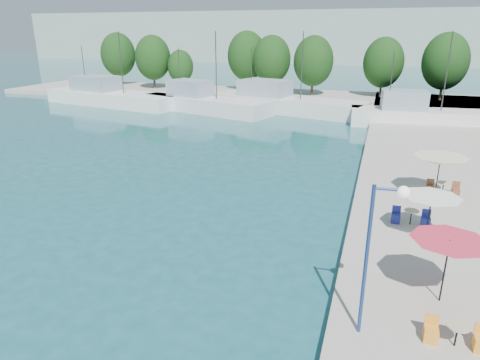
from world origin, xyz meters
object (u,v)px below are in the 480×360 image
(trawler_01, at_px, (110,97))
(trawler_04, at_px, (421,117))
(trawler_02, at_px, (203,103))
(umbrella_white, at_px, (431,202))
(umbrella_cream, at_px, (440,161))
(street_lamp, at_px, (380,234))
(umbrella_pink, at_px, (449,247))
(trawler_03, at_px, (282,103))

(trawler_01, distance_m, trawler_04, 40.45)
(trawler_02, bearing_deg, umbrella_white, -34.83)
(umbrella_cream, height_order, street_lamp, street_lamp)
(trawler_02, xyz_separation_m, umbrella_pink, (24.41, -36.05, 1.68))
(trawler_01, height_order, trawler_04, same)
(trawler_02, xyz_separation_m, trawler_03, (9.56, 3.22, -0.00))
(trawler_01, height_order, street_lamp, trawler_01)
(trawler_03, distance_m, umbrella_cream, 32.44)
(trawler_02, distance_m, trawler_03, 10.08)
(trawler_03, bearing_deg, umbrella_white, -51.53)
(umbrella_pink, bearing_deg, street_lamp, -131.99)
(trawler_04, relative_size, street_lamp, 3.10)
(umbrella_white, distance_m, umbrella_cream, 5.92)
(trawler_02, bearing_deg, trawler_04, 14.13)
(street_lamp, bearing_deg, umbrella_cream, 71.73)
(umbrella_pink, relative_size, umbrella_cream, 0.88)
(trawler_01, relative_size, umbrella_pink, 8.07)
(trawler_01, relative_size, street_lamp, 4.25)
(trawler_02, relative_size, trawler_04, 1.17)
(trawler_01, distance_m, umbrella_pink, 53.74)
(trawler_01, relative_size, umbrella_white, 8.19)
(trawler_01, distance_m, umbrella_white, 50.30)
(trawler_02, distance_m, street_lamp, 44.60)
(trawler_04, bearing_deg, umbrella_cream, -96.77)
(trawler_01, height_order, trawler_03, same)
(trawler_03, xyz_separation_m, umbrella_pink, (14.85, -39.27, 1.68))
(trawler_03, relative_size, street_lamp, 4.23)
(trawler_02, relative_size, trawler_03, 0.85)
(trawler_02, xyz_separation_m, umbrella_white, (24.30, -30.99, 1.39))
(umbrella_cream, bearing_deg, trawler_04, 88.42)
(trawler_02, bearing_deg, umbrella_pink, -38.83)
(trawler_03, height_order, street_lamp, trawler_03)
(trawler_02, height_order, trawler_04, same)
(trawler_02, bearing_deg, street_lamp, -43.19)
(umbrella_white, bearing_deg, street_lamp, -106.18)
(trawler_01, xyz_separation_m, trawler_03, (24.08, 2.26, 0.00))
(trawler_01, height_order, umbrella_pink, trawler_01)
(trawler_04, relative_size, umbrella_cream, 5.16)
(trawler_04, xyz_separation_m, umbrella_pink, (-1.45, -34.72, 1.68))
(trawler_04, bearing_deg, trawler_03, 159.23)
(trawler_03, height_order, umbrella_cream, trawler_03)
(trawler_02, xyz_separation_m, umbrella_cream, (25.20, -25.15, 1.75))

